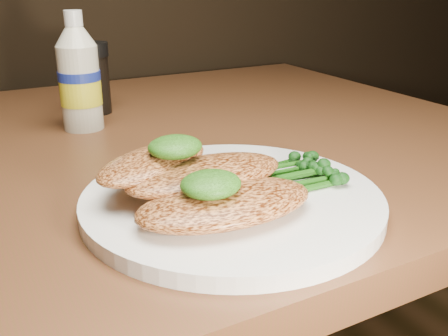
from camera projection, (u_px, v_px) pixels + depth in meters
plate at (232, 200)px, 0.49m from camera, size 0.29×0.29×0.01m
chicken_front at (226, 203)px, 0.43m from camera, size 0.16×0.09×0.03m
chicken_mid at (206, 174)px, 0.47m from camera, size 0.16×0.08×0.02m
chicken_back at (154, 162)px, 0.48m from camera, size 0.15×0.12×0.02m
pesto_front at (211, 184)px, 0.42m from camera, size 0.06×0.06×0.02m
pesto_back at (175, 147)px, 0.47m from camera, size 0.06×0.05×0.02m
broccolini_bundle at (278, 173)px, 0.50m from camera, size 0.15×0.13×0.02m
mayo_bottle at (79, 72)px, 0.70m from camera, size 0.07×0.07×0.16m
pepper_grinder at (96, 78)px, 0.79m from camera, size 0.05×0.05×0.11m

